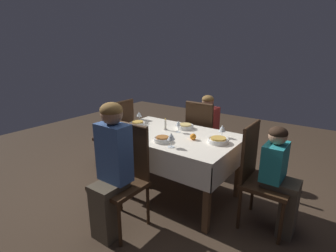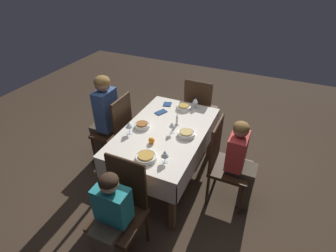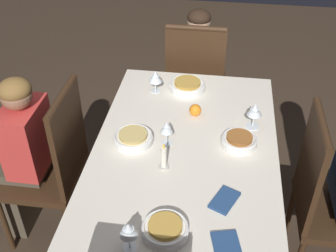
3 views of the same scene
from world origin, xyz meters
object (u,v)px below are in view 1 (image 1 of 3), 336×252
Objects in this scene: napkin_spare_side at (123,130)px; person_adult_denim at (110,164)px; dining_table at (172,142)px; wine_glass_south at (171,137)px; chair_west at (118,133)px; candle_centerpiece at (165,125)px; person_child_teal at (280,176)px; orange_fruit at (193,137)px; chair_east at (260,173)px; bowl_east at (218,140)px; bowl_west at (138,123)px; wine_glass_east at (222,129)px; bowl_south at (162,139)px; bowl_north at (185,126)px; wine_glass_north at (178,124)px; chair_north at (203,134)px; wine_glass_west at (139,115)px; person_child_red at (209,128)px; napkin_red_folded at (138,133)px; chair_south at (125,173)px.

person_adult_denim is at bearing -52.48° from napkin_spare_side.
wine_glass_south is at bearing -56.80° from dining_table.
candle_centerpiece is at bearing 89.09° from chair_west.
person_child_teal is 15.26× the size of orange_fruit.
chair_east is 4.67× the size of bowl_east.
chair_west is at bearing 178.09° from bowl_east.
bowl_west is at bearing 90.32° from chair_east.
wine_glass_east is (0.50, 0.23, 0.19)m from dining_table.
bowl_east is at bearing 32.69° from bowl_south.
bowl_north is at bearing 23.96° from bowl_west.
chair_east is at bearing -3.82° from wine_glass_north.
chair_east is 1.21m from chair_north.
wine_glass_west is at bearing 86.33° from person_child_teal.
chair_west reaches higher than candle_centerpiece.
wine_glass_north is (-0.98, 0.07, 0.30)m from chair_east.
dining_table is 0.23m from candle_centerpiece.
person_adult_denim is 8.86× the size of wine_glass_west.
chair_west reaches higher than wine_glass_north.
chair_west is at bearing -170.52° from bowl_north.
orange_fruit is (0.06, 0.31, -0.07)m from wine_glass_south.
napkin_spare_side is at bearing -166.95° from orange_fruit.
wine_glass_south reaches higher than wine_glass_west.
person_child_teal is 1.46m from person_child_red.
wine_glass_north reaches higher than napkin_red_folded.
chair_west is 0.58m from napkin_spare_side.
person_adult_denim is at bearing -61.37° from bowl_west.
person_adult_denim is at bearing -115.87° from wine_glass_east.
wine_glass_south is (0.22, -1.06, 0.31)m from chair_north.
bowl_south is (0.06, -1.16, 0.19)m from person_child_red.
dining_table is at bearing -91.16° from bowl_north.
dining_table is 1.17× the size of person_adult_denim.
wine_glass_north is 0.81× the size of napkin_red_folded.
bowl_east is at bearing -5.38° from wine_glass_north.
person_child_teal reaches higher than chair_south.
bowl_west is 0.83m from orange_fruit.
chair_north is 0.76m from wine_glass_east.
orange_fruit is at bearing -4.70° from dining_table.
person_adult_denim reaches higher than chair_south.
napkin_red_folded is at bearing -139.05° from wine_glass_north.
orange_fruit is (-0.21, -0.26, -0.06)m from wine_glass_east.
bowl_west is (-0.50, 0.75, 0.23)m from chair_south.
napkin_red_folded is (0.29, -0.35, -0.10)m from wine_glass_west.
dining_table is 0.90m from person_child_red.
wine_glass_south is at bearing 100.00° from person_child_red.
bowl_west is (-1.08, -0.02, 0.00)m from bowl_east.
chair_south is 7.38× the size of wine_glass_east.
chair_north is (-0.99, 0.69, 0.00)m from chair_east.
orange_fruit is at bearing 16.48° from napkin_red_folded.
chair_west is 0.99× the size of person_child_teal.
wine_glass_east is at bearing 12.65° from candle_centerpiece.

